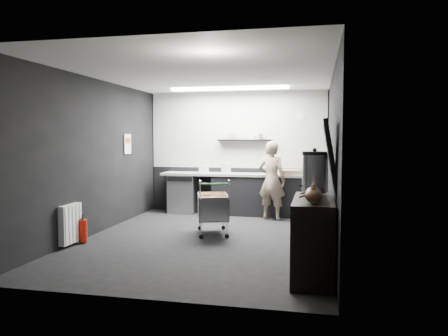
# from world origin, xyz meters

# --- Properties ---
(floor) EXTENTS (5.50, 5.50, 0.00)m
(floor) POSITION_xyz_m (0.00, 0.00, 0.00)
(floor) COLOR black
(floor) RESTS_ON ground
(ceiling) EXTENTS (5.50, 5.50, 0.00)m
(ceiling) POSITION_xyz_m (0.00, 0.00, 2.70)
(ceiling) COLOR white
(ceiling) RESTS_ON wall_back
(wall_back) EXTENTS (5.50, 0.00, 5.50)m
(wall_back) POSITION_xyz_m (0.00, 2.75, 1.35)
(wall_back) COLOR black
(wall_back) RESTS_ON floor
(wall_front) EXTENTS (5.50, 0.00, 5.50)m
(wall_front) POSITION_xyz_m (0.00, -2.75, 1.35)
(wall_front) COLOR black
(wall_front) RESTS_ON floor
(wall_left) EXTENTS (0.00, 5.50, 5.50)m
(wall_left) POSITION_xyz_m (-2.00, 0.00, 1.35)
(wall_left) COLOR black
(wall_left) RESTS_ON floor
(wall_right) EXTENTS (0.00, 5.50, 5.50)m
(wall_right) POSITION_xyz_m (2.00, 0.00, 1.35)
(wall_right) COLOR black
(wall_right) RESTS_ON floor
(kitchen_wall_panel) EXTENTS (3.95, 0.02, 1.70)m
(kitchen_wall_panel) POSITION_xyz_m (0.00, 2.73, 1.85)
(kitchen_wall_panel) COLOR #BABAB6
(kitchen_wall_panel) RESTS_ON wall_back
(dado_panel) EXTENTS (3.95, 0.02, 1.00)m
(dado_panel) POSITION_xyz_m (0.00, 2.73, 0.50)
(dado_panel) COLOR black
(dado_panel) RESTS_ON wall_back
(floating_shelf) EXTENTS (1.20, 0.22, 0.04)m
(floating_shelf) POSITION_xyz_m (0.20, 2.62, 1.62)
(floating_shelf) COLOR black
(floating_shelf) RESTS_ON wall_back
(wall_clock) EXTENTS (0.20, 0.03, 0.20)m
(wall_clock) POSITION_xyz_m (1.40, 2.72, 2.15)
(wall_clock) COLOR white
(wall_clock) RESTS_ON wall_back
(poster) EXTENTS (0.02, 0.30, 0.40)m
(poster) POSITION_xyz_m (-1.98, 1.30, 1.55)
(poster) COLOR white
(poster) RESTS_ON wall_left
(poster_red_band) EXTENTS (0.02, 0.22, 0.10)m
(poster_red_band) POSITION_xyz_m (-1.98, 1.30, 1.62)
(poster_red_band) COLOR red
(poster_red_band) RESTS_ON poster
(radiator) EXTENTS (0.10, 0.50, 0.60)m
(radiator) POSITION_xyz_m (-1.94, -0.90, 0.35)
(radiator) COLOR white
(radiator) RESTS_ON wall_left
(ceiling_strip) EXTENTS (2.40, 0.20, 0.04)m
(ceiling_strip) POSITION_xyz_m (0.00, 1.85, 2.67)
(ceiling_strip) COLOR white
(ceiling_strip) RESTS_ON ceiling
(prep_counter) EXTENTS (3.20, 0.61, 0.90)m
(prep_counter) POSITION_xyz_m (0.14, 2.42, 0.46)
(prep_counter) COLOR black
(prep_counter) RESTS_ON floor
(person) EXTENTS (0.68, 0.55, 1.61)m
(person) POSITION_xyz_m (0.87, 1.97, 0.81)
(person) COLOR beige
(person) RESTS_ON floor
(shopping_cart) EXTENTS (0.74, 1.00, 0.94)m
(shopping_cart) POSITION_xyz_m (0.01, 0.39, 0.45)
(shopping_cart) COLOR silver
(shopping_cart) RESTS_ON floor
(sideboard) EXTENTS (0.54, 1.27, 1.90)m
(sideboard) POSITION_xyz_m (1.75, -1.59, 0.60)
(sideboard) COLOR black
(sideboard) RESTS_ON floor
(fire_extinguisher) EXTENTS (0.13, 0.13, 0.45)m
(fire_extinguisher) POSITION_xyz_m (-1.85, -0.69, 0.22)
(fire_extinguisher) COLOR red
(fire_extinguisher) RESTS_ON floor
(cardboard_box) EXTENTS (0.58, 0.52, 0.10)m
(cardboard_box) POSITION_xyz_m (1.22, 2.37, 0.95)
(cardboard_box) COLOR #9E7A54
(cardboard_box) RESTS_ON prep_counter
(pink_tub) EXTENTS (0.21, 0.21, 0.21)m
(pink_tub) POSITION_xyz_m (-0.18, 2.42, 1.01)
(pink_tub) COLOR beige
(pink_tub) RESTS_ON prep_counter
(white_container) EXTENTS (0.19, 0.16, 0.16)m
(white_container) POSITION_xyz_m (-0.67, 2.37, 0.98)
(white_container) COLOR white
(white_container) RESTS_ON prep_counter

